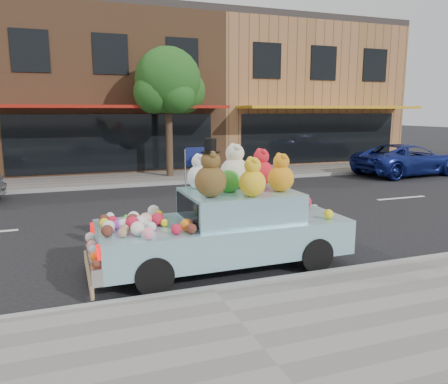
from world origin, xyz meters
name	(u,v)px	position (x,y,z in m)	size (l,w,h in m)	color
ground	(151,219)	(0.00, 0.00, 0.00)	(120.00, 120.00, 0.00)	black
near_sidewalk	(252,339)	(0.00, -6.50, 0.06)	(60.00, 3.00, 0.12)	gray
far_sidewalk	(120,180)	(0.00, 6.50, 0.06)	(60.00, 3.00, 0.12)	gray
near_kerb	(212,291)	(0.00, -5.00, 0.07)	(60.00, 0.12, 0.13)	gray
far_kerb	(125,186)	(0.00, 5.00, 0.07)	(60.00, 0.12, 0.13)	gray
storefront_mid	(104,92)	(0.00, 11.97, 3.64)	(10.00, 9.80, 7.30)	brown
storefront_right	(284,95)	(10.00, 11.97, 3.64)	(10.00, 9.80, 7.30)	#9C6741
street_tree	(168,86)	(2.03, 6.55, 3.69)	(3.00, 2.70, 5.22)	#38281C
car_blue	(407,160)	(11.82, 4.01, 0.67)	(2.22, 4.82, 1.34)	navy
art_car	(225,223)	(0.61, -3.89, 0.80)	(4.50, 1.79, 2.30)	black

